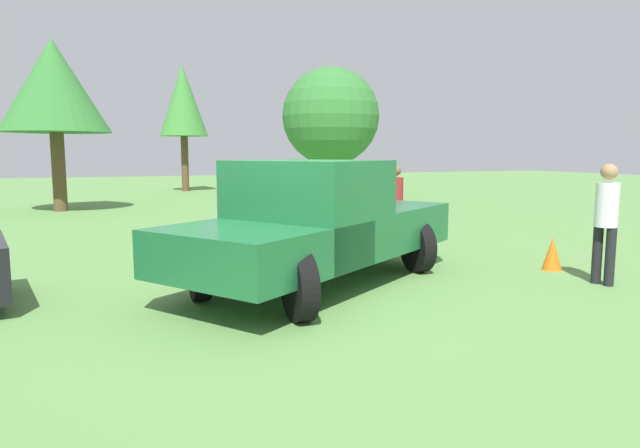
# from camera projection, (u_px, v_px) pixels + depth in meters

# --- Properties ---
(ground_plane) EXTENTS (80.00, 80.00, 0.00)m
(ground_plane) POSITION_uv_depth(u_px,v_px,m) (300.00, 295.00, 7.64)
(ground_plane) COLOR #5B8C47
(pickup_truck) EXTENTS (4.46, 5.26, 1.83)m
(pickup_truck) POSITION_uv_depth(u_px,v_px,m) (315.00, 221.00, 8.04)
(pickup_truck) COLOR black
(pickup_truck) RESTS_ON ground_plane
(person_bystander) EXTENTS (0.38, 0.38, 1.78)m
(person_bystander) POSITION_uv_depth(u_px,v_px,m) (606.00, 217.00, 8.13)
(person_bystander) COLOR black
(person_bystander) RESTS_ON ground_plane
(person_visitor) EXTENTS (0.32, 0.34, 1.63)m
(person_visitor) POSITION_uv_depth(u_px,v_px,m) (396.00, 198.00, 12.48)
(person_visitor) COLOR #7A6B51
(person_visitor) RESTS_ON ground_plane
(tree_back_left) EXTENTS (3.43, 3.43, 5.56)m
(tree_back_left) POSITION_uv_depth(u_px,v_px,m) (54.00, 87.00, 18.01)
(tree_back_left) COLOR brown
(tree_back_left) RESTS_ON ground_plane
(tree_back_right) EXTENTS (4.29, 4.29, 5.65)m
(tree_back_right) POSITION_uv_depth(u_px,v_px,m) (331.00, 117.00, 24.76)
(tree_back_right) COLOR brown
(tree_back_right) RESTS_ON ground_plane
(tree_far_center) EXTENTS (2.32, 2.32, 6.16)m
(tree_far_center) POSITION_uv_depth(u_px,v_px,m) (183.00, 102.00, 27.33)
(tree_far_center) COLOR brown
(tree_far_center) RESTS_ON ground_plane
(traffic_cone) EXTENTS (0.32, 0.32, 0.55)m
(traffic_cone) POSITION_uv_depth(u_px,v_px,m) (552.00, 254.00, 9.24)
(traffic_cone) COLOR orange
(traffic_cone) RESTS_ON ground_plane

